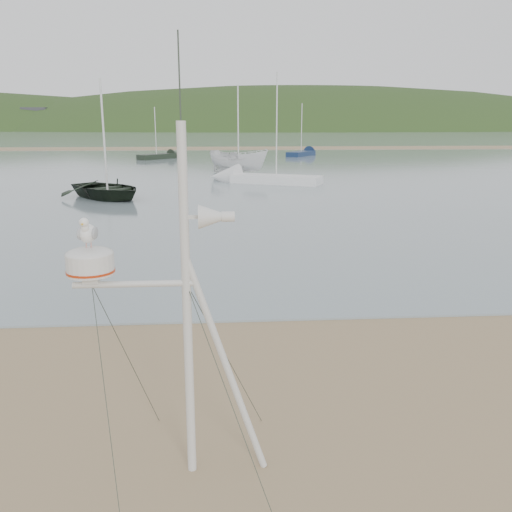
{
  "coord_description": "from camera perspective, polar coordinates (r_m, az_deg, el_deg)",
  "views": [
    {
      "loc": [
        1.51,
        -6.13,
        3.93
      ],
      "look_at": [
        2.02,
        1.0,
        2.12
      ],
      "focal_mm": 38.0,
      "sensor_mm": 36.0,
      "label": 1
    }
  ],
  "objects": [
    {
      "name": "sailboat_dark_mid",
      "position": [
        57.28,
        -9.45,
        10.37
      ],
      "size": [
        4.67,
        4.93,
        5.49
      ],
      "color": "black",
      "rests_on": "ground"
    },
    {
      "name": "far_cottages",
      "position": [
        202.14,
        -3.75,
        14.18
      ],
      "size": [
        294.4,
        6.3,
        8.0
      ],
      "color": "beige",
      "rests_on": "ground"
    },
    {
      "name": "hill_ridge",
      "position": [
        242.88,
        -0.03,
        8.61
      ],
      "size": [
        620.0,
        180.0,
        80.0
      ],
      "color": "#203716",
      "rests_on": "ground"
    },
    {
      "name": "boat_white",
      "position": [
        40.48,
        -1.88,
        12.01
      ],
      "size": [
        2.42,
        2.4,
        4.7
      ],
      "primitive_type": "imported",
      "rotation": [
        0.0,
        0.0,
        1.1
      ],
      "color": "silver",
      "rests_on": "water"
    },
    {
      "name": "sailboat_blue_far",
      "position": [
        61.75,
        5.36,
        10.76
      ],
      "size": [
        4.57,
        5.84,
        6.04
      ],
      "color": "#142648",
      "rests_on": "ground"
    },
    {
      "name": "ground",
      "position": [
        7.44,
        -15.96,
        -18.31
      ],
      "size": [
        560.0,
        560.0,
        0.0
      ],
      "primitive_type": "plane",
      "color": "#89704F",
      "rests_on": "ground"
    },
    {
      "name": "sailboat_white_near",
      "position": [
        34.84,
        -0.98,
        8.21
      ],
      "size": [
        7.42,
        4.72,
        7.29
      ],
      "color": "silver",
      "rests_on": "ground"
    },
    {
      "name": "mast_rig",
      "position": [
        6.14,
        -7.61,
        -12.86
      ],
      "size": [
        2.11,
        2.25,
        4.76
      ],
      "color": "silver",
      "rests_on": "ground"
    },
    {
      "name": "sandbar",
      "position": [
        76.24,
        -5.29,
        11.23
      ],
      "size": [
        560.0,
        7.0,
        0.07
      ],
      "primitive_type": "cube",
      "color": "#89704F",
      "rests_on": "water"
    },
    {
      "name": "boat_dark",
      "position": [
        28.26,
        -15.63,
        10.64
      ],
      "size": [
        3.15,
        3.08,
        4.78
      ],
      "primitive_type": "imported",
      "rotation": [
        0.0,
        0.0,
        0.77
      ],
      "color": "black",
      "rests_on": "water"
    },
    {
      "name": "water",
      "position": [
        138.2,
        -4.8,
        12.52
      ],
      "size": [
        560.0,
        256.0,
        0.04
      ],
      "primitive_type": "cube",
      "color": "gray",
      "rests_on": "ground"
    }
  ]
}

